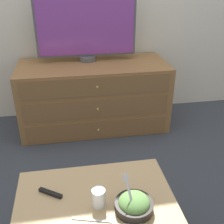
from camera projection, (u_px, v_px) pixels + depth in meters
name	position (u px, v px, depth m)	size (l,w,h in m)	color
ground_plane	(89.00, 110.00, 3.15)	(12.00, 12.00, 0.00)	#383D47
dresser	(94.00, 96.00, 2.73)	(1.39, 0.60, 0.64)	olive
tv	(86.00, 24.00, 2.52)	(0.91, 0.16, 0.66)	#515156
coffee_table	(97.00, 214.00, 1.41)	(0.81, 0.65, 0.39)	tan
takeout_bowl	(134.00, 204.00, 1.35)	(0.19, 0.19, 0.19)	black
drink_cup	(99.00, 199.00, 1.37)	(0.07, 0.07, 0.09)	beige
knife	(92.00, 220.00, 1.30)	(0.18, 0.06, 0.01)	silver
remote_control	(50.00, 193.00, 1.45)	(0.12, 0.09, 0.02)	black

